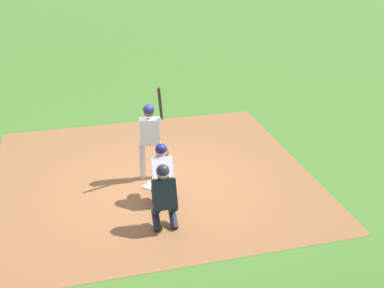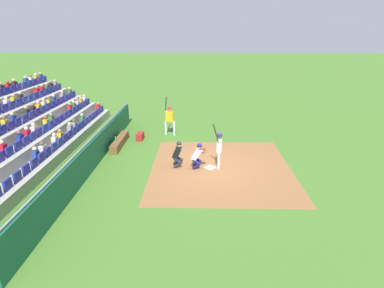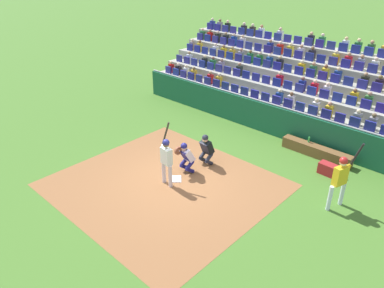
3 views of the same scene
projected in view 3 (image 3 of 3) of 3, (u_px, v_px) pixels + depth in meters
ground_plane at (175, 179)px, 13.03m from camera, size 160.00×160.00×0.00m
infield_dirt_patch at (165, 185)px, 12.71m from camera, size 7.03×6.54×0.01m
home_plate_marker at (175, 179)px, 13.02m from camera, size 0.62×0.62×0.02m
batter_at_plate at (166, 157)px, 12.27m from camera, size 0.56×0.49×2.21m
catcher_crouching at (186, 156)px, 13.12m from camera, size 0.50×0.71×1.26m
home_plate_umpire at (206, 148)px, 13.63m from camera, size 0.47×0.46×1.29m
dugout_wall at (264, 117)px, 16.30m from camera, size 14.61×0.24×1.41m
dugout_bench at (316, 151)px, 14.43m from camera, size 2.81×0.40×0.44m
water_bottle_on_bench at (309, 140)px, 14.59m from camera, size 0.07×0.07×0.23m
equipment_duffel_bag at (329, 170)px, 13.21m from camera, size 0.75×0.39×0.43m
on_deck_batter at (341, 177)px, 11.10m from camera, size 0.59×0.70×2.31m
bleacher_stand at (315, 85)px, 19.24m from camera, size 18.05×4.83×3.38m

